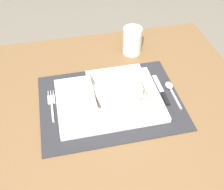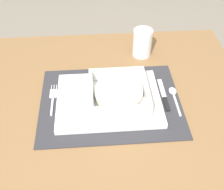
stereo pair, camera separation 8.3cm
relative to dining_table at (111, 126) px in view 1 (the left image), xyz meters
The scene contains 8 objects.
dining_table is the anchor object (origin of this frame).
placemat 0.12m from the dining_table, ahead, with size 0.42×0.32×0.00m, color #2D2D33.
serving_plate 0.13m from the dining_table, 156.70° to the left, with size 0.31×0.23×0.02m, color white.
porridge_bowl 0.16m from the dining_table, 16.66° to the right, with size 0.17×0.17×0.05m.
fork 0.21m from the dining_table, behind, with size 0.02×0.13×0.00m.
spoon 0.23m from the dining_table, ahead, with size 0.02×0.12×0.01m.
butter_knife 0.20m from the dining_table, ahead, with size 0.01×0.14×0.01m.
drinking_glass 0.31m from the dining_table, 61.04° to the left, with size 0.07×0.07×0.10m.
Camera 1 is at (-0.12, -0.58, 1.36)m, focal length 45.33 mm.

